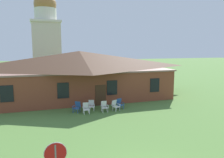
{
  "coord_description": "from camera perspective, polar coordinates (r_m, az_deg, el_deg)",
  "views": [
    {
      "loc": [
        -4.23,
        -7.35,
        5.74
      ],
      "look_at": [
        0.8,
        8.28,
        3.41
      ],
      "focal_mm": 34.89,
      "sensor_mm": 36.0,
      "label": 1
    }
  ],
  "objects": [
    {
      "name": "lawn_chair_far_side",
      "position": [
        20.95,
        2.03,
        -6.41
      ],
      "size": [
        0.71,
        0.75,
        0.96
      ],
      "color": "#2D5693",
      "rests_on": "ground"
    },
    {
      "name": "lawn_chair_left_end",
      "position": [
        20.45,
        -5.44,
        -6.8
      ],
      "size": [
        0.73,
        0.77,
        0.96
      ],
      "color": "white",
      "rests_on": "ground"
    },
    {
      "name": "lawn_chair_middle",
      "position": [
        19.99,
        -2.03,
        -7.12
      ],
      "size": [
        0.65,
        0.67,
        0.96
      ],
      "color": "silver",
      "rests_on": "ground"
    },
    {
      "name": "brick_building",
      "position": [
        26.26,
        -8.46,
        1.47
      ],
      "size": [
        20.29,
        10.4,
        5.42
      ],
      "color": "brown",
      "rests_on": "ground"
    },
    {
      "name": "lawn_chair_by_porch",
      "position": [
        20.05,
        -9.16,
        -7.18
      ],
      "size": [
        0.85,
        0.87,
        0.96
      ],
      "color": "#2D5693",
      "rests_on": "ground"
    },
    {
      "name": "dome_tower",
      "position": [
        41.6,
        -16.78,
        9.92
      ],
      "size": [
        5.18,
        5.18,
        16.26
      ],
      "color": "beige",
      "rests_on": "ground"
    },
    {
      "name": "lawn_chair_near_door",
      "position": [
        19.56,
        -6.82,
        -7.52
      ],
      "size": [
        0.65,
        0.67,
        0.96
      ],
      "color": "silver",
      "rests_on": "ground"
    },
    {
      "name": "lawn_chair_right_end",
      "position": [
        20.31,
        0.88,
        -6.88
      ],
      "size": [
        0.78,
        0.82,
        0.96
      ],
      "color": "silver",
      "rests_on": "ground"
    }
  ]
}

